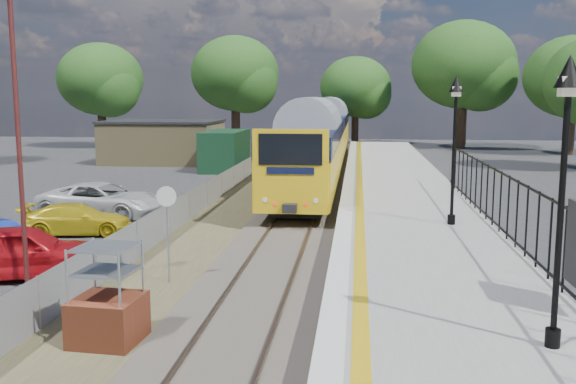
# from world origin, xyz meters

# --- Properties ---
(ground) EXTENTS (120.00, 120.00, 0.00)m
(ground) POSITION_xyz_m (0.00, 0.00, 0.00)
(ground) COLOR #2D2D30
(ground) RESTS_ON ground
(track_bed) EXTENTS (5.90, 80.00, 0.29)m
(track_bed) POSITION_xyz_m (-0.47, 9.67, 0.09)
(track_bed) COLOR #473F38
(track_bed) RESTS_ON ground
(platform) EXTENTS (5.00, 70.00, 0.90)m
(platform) POSITION_xyz_m (4.20, 8.00, 0.45)
(platform) COLOR gray
(platform) RESTS_ON ground
(platform_edge) EXTENTS (0.90, 70.00, 0.01)m
(platform_edge) POSITION_xyz_m (2.14, 8.00, 0.90)
(platform_edge) COLOR silver
(platform_edge) RESTS_ON platform
(victorian_lamp_south) EXTENTS (0.44, 0.44, 4.60)m
(victorian_lamp_south) POSITION_xyz_m (5.50, -4.00, 4.30)
(victorian_lamp_south) COLOR black
(victorian_lamp_south) RESTS_ON platform
(victorian_lamp_north) EXTENTS (0.44, 0.44, 4.60)m
(victorian_lamp_north) POSITION_xyz_m (5.30, 6.00, 4.30)
(victorian_lamp_north) COLOR black
(victorian_lamp_north) RESTS_ON platform
(palisade_fence) EXTENTS (0.12, 26.00, 2.00)m
(palisade_fence) POSITION_xyz_m (6.55, 2.24, 1.84)
(palisade_fence) COLOR black
(palisade_fence) RESTS_ON platform
(wire_fence) EXTENTS (0.06, 52.00, 1.20)m
(wire_fence) POSITION_xyz_m (-4.20, 12.00, 0.60)
(wire_fence) COLOR #999EA3
(wire_fence) RESTS_ON ground
(outbuilding) EXTENTS (10.80, 10.10, 3.12)m
(outbuilding) POSITION_xyz_m (-10.91, 31.21, 1.52)
(outbuilding) COLOR #948453
(outbuilding) RESTS_ON ground
(tree_line) EXTENTS (56.80, 43.80, 11.88)m
(tree_line) POSITION_xyz_m (1.40, 42.00, 6.61)
(tree_line) COLOR #332319
(tree_line) RESTS_ON ground
(train) EXTENTS (2.82, 40.83, 3.51)m
(train) POSITION_xyz_m (0.00, 28.52, 2.34)
(train) COLOR gold
(train) RESTS_ON ground
(brick_plinth) EXTENTS (1.36, 1.36, 2.03)m
(brick_plinth) POSITION_xyz_m (-2.50, -2.52, 0.97)
(brick_plinth) COLOR brown
(brick_plinth) RESTS_ON ground
(speed_sign) EXTENTS (0.53, 0.10, 2.61)m
(speed_sign) POSITION_xyz_m (-2.50, 1.57, 1.75)
(speed_sign) COLOR #999EA3
(speed_sign) RESTS_ON ground
(carpark_lamp) EXTENTS (0.25, 0.50, 7.45)m
(carpark_lamp) POSITION_xyz_m (-5.93, 0.71, 4.22)
(carpark_lamp) COLOR #541E1C
(carpark_lamp) RESTS_ON ground
(car_red) EXTENTS (4.65, 3.05, 1.47)m
(car_red) POSITION_xyz_m (-6.64, 1.78, 0.74)
(car_red) COLOR #B41017
(car_red) RESTS_ON ground
(car_yellow) EXTENTS (4.02, 2.23, 1.10)m
(car_yellow) POSITION_xyz_m (-7.55, 7.23, 0.55)
(car_yellow) COLOR gold
(car_yellow) RESTS_ON ground
(car_white) EXTENTS (5.31, 2.88, 1.41)m
(car_white) POSITION_xyz_m (-7.95, 10.47, 0.71)
(car_white) COLOR silver
(car_white) RESTS_ON ground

